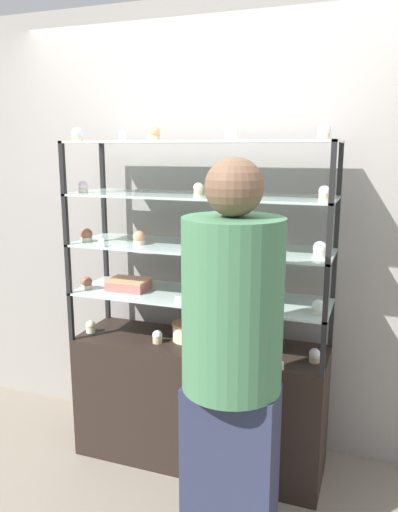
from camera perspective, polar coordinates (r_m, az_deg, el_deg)
name	(u,v)px	position (r m, az deg, el deg)	size (l,w,h in m)	color
ground_plane	(199,458)	(3.15, 0.00, -22.06)	(20.00, 20.00, 0.00)	gray
back_wall	(219,229)	(2.98, 2.35, 3.05)	(8.00, 0.05, 2.60)	gray
display_base	(199,402)	(2.96, 0.00, -16.31)	(1.40, 0.43, 0.72)	black
display_riser_lower	(199,298)	(2.73, 0.00, -4.85)	(1.40, 0.43, 0.27)	black
display_riser_middle	(199,249)	(2.66, 0.00, 0.80)	(1.40, 0.43, 0.27)	black
display_riser_upper	(199,198)	(2.62, 0.00, 6.68)	(1.40, 0.43, 0.27)	black
display_riser_top	(199,144)	(2.61, 0.00, 12.68)	(1.40, 0.43, 0.27)	black
layer_cake_centerpiece	(187,331)	(2.83, -1.39, -8.62)	(0.16, 0.16, 0.10)	beige
sheet_cake_frosted	(129,284)	(2.85, -8.04, -3.22)	(0.23, 0.16, 0.06)	#C66660
cupcake_0	(91,327)	(3.02, -12.29, -7.90)	(0.06, 0.06, 0.07)	white
cupcake_1	(157,337)	(2.81, -4.78, -9.19)	(0.06, 0.06, 0.07)	#CCB28C
cupcake_2	(232,349)	(2.64, 3.80, -10.58)	(0.06, 0.06, 0.07)	#CCB28C
cupcake_3	(315,355)	(2.62, 13.07, -11.02)	(0.06, 0.06, 0.07)	#CCB28C
price_tag_0	(280,365)	(2.51, 9.26, -12.24)	(0.04, 0.00, 0.04)	white
cupcake_4	(87,283)	(2.92, -12.72, -3.02)	(0.06, 0.06, 0.07)	beige
cupcake_5	(196,293)	(2.64, -0.40, -4.29)	(0.06, 0.06, 0.07)	beige
cupcake_6	(318,307)	(2.48, 13.47, -5.72)	(0.06, 0.06, 0.07)	beige
price_tag_1	(178,300)	(2.56, -2.40, -5.10)	(0.04, 0.00, 0.04)	white
cupcake_7	(86,235)	(2.85, -12.74, 2.32)	(0.07, 0.07, 0.08)	beige
cupcake_8	(139,238)	(2.71, -6.87, 2.03)	(0.07, 0.07, 0.08)	beige
cupcake_9	(196,241)	(2.60, -0.32, 1.72)	(0.07, 0.07, 0.08)	white
cupcake_10	(258,245)	(2.51, 6.70, 1.23)	(0.07, 0.07, 0.08)	beige
cupcake_11	(320,250)	(2.45, 13.65, 0.72)	(0.07, 0.07, 0.08)	beige
price_tag_2	(101,243)	(2.68, -11.11, 1.52)	(0.04, 0.00, 0.04)	white
cupcake_12	(83,187)	(2.80, -13.13, 7.70)	(0.05, 0.05, 0.06)	beige
cupcake_13	(199,189)	(2.58, -0.04, 7.65)	(0.05, 0.05, 0.06)	#CCB28C
cupcake_14	(324,193)	(2.44, 14.12, 7.04)	(0.05, 0.05, 0.06)	#CCB28C
price_tag_3	(229,195)	(2.36, 3.44, 7.02)	(0.04, 0.00, 0.04)	white
cupcake_15	(77,135)	(2.81, -13.72, 13.33)	(0.06, 0.06, 0.07)	#CCB28C
cupcake_16	(154,134)	(2.58, -5.16, 13.76)	(0.06, 0.06, 0.07)	#CCB28C
cupcake_17	(231,133)	(2.45, 3.69, 13.88)	(0.06, 0.06, 0.07)	white
cupcake_18	(324,132)	(2.42, 14.11, 13.57)	(0.06, 0.06, 0.07)	#CCB28C
price_tag_4	(122,136)	(2.57, -8.79, 13.41)	(0.04, 0.00, 0.04)	white
customer_figure	(232,359)	(2.08, 3.76, -11.67)	(0.41, 0.41, 1.74)	#282D47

